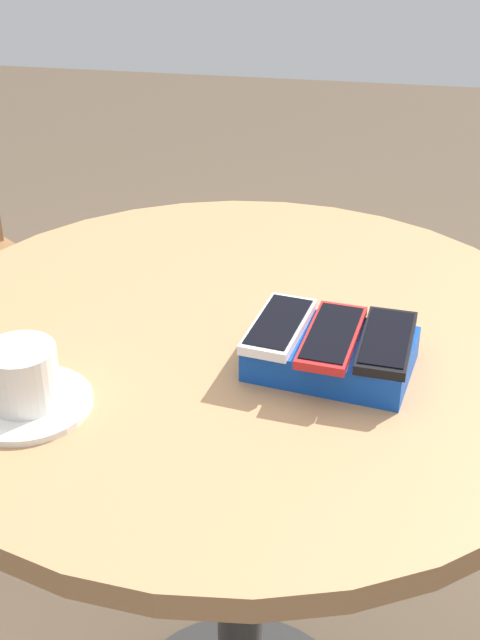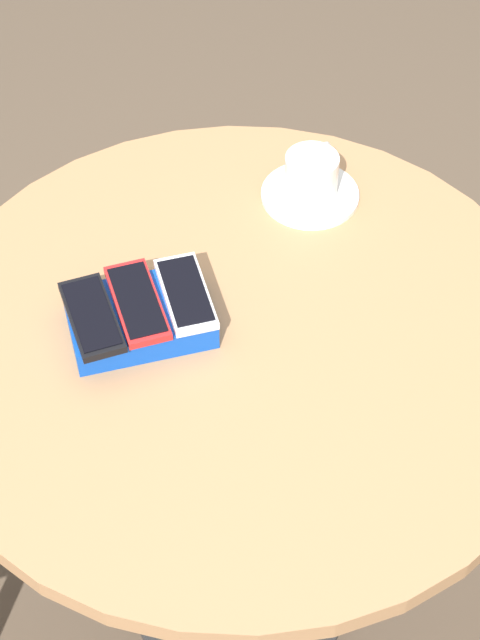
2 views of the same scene
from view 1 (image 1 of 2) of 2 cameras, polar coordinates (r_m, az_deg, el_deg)
The scene contains 7 objects.
round_table at distance 1.20m, azimuth -0.00°, elevation -6.53°, with size 0.87×0.87×0.76m.
phone_box at distance 1.05m, azimuth 5.86°, elevation -2.16°, with size 0.20×0.15×0.04m.
phone_black at distance 1.03m, azimuth 9.37°, elevation -1.37°, with size 0.07×0.14×0.01m.
phone_red at distance 1.03m, azimuth 5.91°, elevation -1.05°, with size 0.07×0.15×0.01m.
phone_white at distance 1.05m, azimuth 2.50°, elevation -0.37°, with size 0.08×0.14×0.01m.
saucer at distance 1.02m, azimuth -13.52°, elevation -5.22°, with size 0.15×0.15×0.01m, color silver.
coffee_cup at distance 1.00m, azimuth -13.90°, elevation -3.43°, with size 0.10×0.09×0.07m.
Camera 1 is at (-0.16, 0.95, 1.34)m, focal length 50.00 mm.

